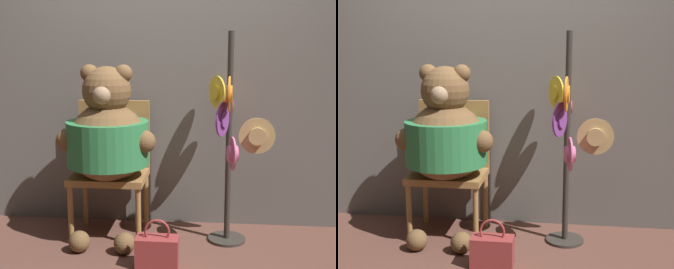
# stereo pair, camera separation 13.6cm
# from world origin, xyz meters

# --- Properties ---
(ground_plane) EXTENTS (14.00, 14.00, 0.00)m
(ground_plane) POSITION_xyz_m (0.00, 0.00, 0.00)
(ground_plane) COLOR brown
(wall_back) EXTENTS (8.00, 0.10, 2.45)m
(wall_back) POSITION_xyz_m (0.00, 0.80, 1.23)
(wall_back) COLOR #66605B
(wall_back) RESTS_ON ground_plane
(chair) EXTENTS (0.56, 0.46, 1.02)m
(chair) POSITION_xyz_m (-0.40, 0.52, 0.56)
(chair) COLOR #9E703D
(chair) RESTS_ON ground_plane
(teddy_bear) EXTENTS (0.73, 0.64, 1.31)m
(teddy_bear) POSITION_xyz_m (-0.39, 0.35, 0.78)
(teddy_bear) COLOR brown
(teddy_bear) RESTS_ON ground_plane
(hat_display_rack) EXTENTS (0.48, 0.56, 1.54)m
(hat_display_rack) POSITION_xyz_m (0.51, 0.39, 0.78)
(hat_display_rack) COLOR #332D28
(hat_display_rack) RESTS_ON ground_plane
(handbag_on_ground) EXTENTS (0.28, 0.14, 0.33)m
(handbag_on_ground) POSITION_xyz_m (0.02, -0.08, 0.11)
(handbag_on_ground) COLOR maroon
(handbag_on_ground) RESTS_ON ground_plane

